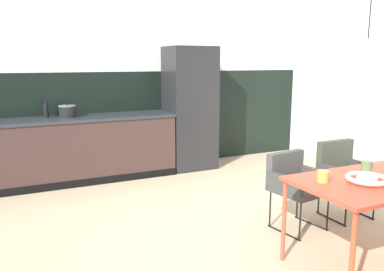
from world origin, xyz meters
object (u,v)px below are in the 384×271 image
refrigerator_column (190,108)px  mug_wide_latte (323,176)px  bottle_oil_tall (46,109)px  fruit_bowl (367,179)px  mug_tall_blue (366,166)px  cooking_pot (67,111)px  pendant_lamp_over_table_near (366,61)px  armchair_facing_counter (342,169)px  armchair_far_side (294,179)px

refrigerator_column → mug_wide_latte: (-0.36, -3.22, -0.16)m
mug_wide_latte → bottle_oil_tall: bottle_oil_tall is taller
fruit_bowl → mug_tall_blue: mug_tall_blue is taller
mug_tall_blue → cooking_pot: 3.76m
bottle_oil_tall → mug_tall_blue: bearing=-55.4°
pendant_lamp_over_table_near → bottle_oil_tall: bearing=119.3°
refrigerator_column → mug_wide_latte: 3.25m
mug_tall_blue → cooking_pot: bearing=122.3°
armchair_facing_counter → refrigerator_column: bearing=-75.0°
armchair_facing_counter → mug_tall_blue: (-0.46, -0.69, 0.26)m
armchair_facing_counter → bottle_oil_tall: bottle_oil_tall is taller
mug_wide_latte → pendant_lamp_over_table_near: 0.91m
mug_tall_blue → armchair_facing_counter: bearing=56.2°
mug_wide_latte → pendant_lamp_over_table_near: pendant_lamp_over_table_near is taller
fruit_bowl → bottle_oil_tall: size_ratio=1.12×
armchair_facing_counter → pendant_lamp_over_table_near: bearing=48.3°
bottle_oil_tall → pendant_lamp_over_table_near: size_ratio=0.19×
armchair_facing_counter → bottle_oil_tall: (-2.73, 2.60, 0.50)m
armchair_facing_counter → cooking_pot: cooking_pot is taller
armchair_far_side → armchair_facing_counter: bearing=174.4°
armchair_far_side → pendant_lamp_over_table_near: size_ratio=0.52×
cooking_pot → fruit_bowl: bearing=-63.7°
cooking_pot → armchair_facing_counter: bearing=-45.2°
cooking_pot → pendant_lamp_over_table_near: pendant_lamp_over_table_near is taller
mug_tall_blue → fruit_bowl: bearing=-138.3°
mug_tall_blue → bottle_oil_tall: 4.00m
fruit_bowl → mug_tall_blue: (0.31, 0.27, 0.00)m
refrigerator_column → bottle_oil_tall: (-2.07, 0.15, 0.07)m
cooking_pot → bottle_oil_tall: bearing=157.7°
armchair_far_side → refrigerator_column: bearing=-99.5°
refrigerator_column → armchair_far_side: refrigerator_column is taller
mug_wide_latte → bottle_oil_tall: (-1.71, 3.37, 0.23)m
refrigerator_column → pendant_lamp_over_table_near: 3.40m
refrigerator_column → mug_tall_blue: size_ratio=14.58×
fruit_bowl → bottle_oil_tall: 4.07m
pendant_lamp_over_table_near → mug_wide_latte: bearing=157.2°
fruit_bowl → mug_wide_latte: 0.32m
fruit_bowl → mug_wide_latte: bearing=144.2°
refrigerator_column → cooking_pot: 1.81m
refrigerator_column → mug_wide_latte: size_ratio=14.10×
fruit_bowl → armchair_facing_counter: bearing=51.4°
refrigerator_column → armchair_far_side: (-0.02, -2.49, -0.44)m
fruit_bowl → cooking_pot: bearing=116.3°
armchair_far_side → mug_tall_blue: 0.74m
armchair_facing_counter → mug_wide_latte: 1.31m
bottle_oil_tall → cooking_pot: bearing=-22.3°
armchair_facing_counter → mug_tall_blue: size_ratio=6.25×
refrigerator_column → pendant_lamp_over_table_near: bearing=-92.0°
fruit_bowl → bottle_oil_tall: (-1.96, 3.56, 0.24)m
refrigerator_column → fruit_bowl: size_ratio=5.93×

